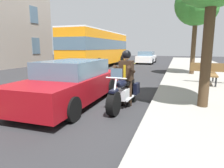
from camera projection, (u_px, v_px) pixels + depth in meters
ground_plane at (92, 101)px, 6.76m from camera, size 80.00×80.00×0.00m
lane_center_stripe at (43, 97)px, 7.38m from camera, size 60.00×0.16×0.01m
motorcycle_main at (124, 93)px, 6.05m from camera, size 2.22×0.69×1.26m
rider_main at (126, 73)px, 6.12m from camera, size 0.65×0.58×1.74m
bus_near at (99, 47)px, 18.79m from camera, size 11.05×2.70×3.30m
car_silver at (72, 82)px, 6.47m from camera, size 4.60×1.92×1.40m
car_dark at (147, 57)px, 23.23m from camera, size 4.60×1.92×1.40m
bench_sidewalk at (211, 72)px, 9.23m from camera, size 1.83×1.80×0.95m
street_tree_curbside at (198, 5)px, 11.88m from camera, size 2.80×2.60×5.59m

